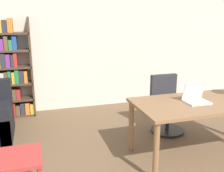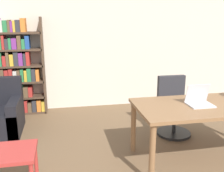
% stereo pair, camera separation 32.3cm
% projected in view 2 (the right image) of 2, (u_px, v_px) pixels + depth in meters
% --- Properties ---
extents(wall_back, '(8.00, 0.06, 2.70)m').
position_uv_depth(wall_back, '(101.00, 42.00, 5.36)').
color(wall_back, beige).
rests_on(wall_back, ground_plane).
extents(desk, '(1.78, 0.90, 0.77)m').
position_uv_depth(desk, '(205.00, 111.00, 3.35)').
color(desk, olive).
rests_on(desk, ground_plane).
extents(laptop, '(0.31, 0.25, 0.26)m').
position_uv_depth(laptop, '(199.00, 100.00, 3.30)').
color(laptop, silver).
rests_on(laptop, desk).
extents(office_chair, '(0.54, 0.54, 0.93)m').
position_uv_depth(office_chair, '(173.00, 109.00, 4.22)').
color(office_chair, black).
rests_on(office_chair, ground_plane).
extents(side_table_blue, '(0.55, 0.47, 0.54)m').
position_uv_depth(side_table_blue, '(9.00, 160.00, 2.63)').
color(side_table_blue, '#B2332D').
rests_on(side_table_blue, ground_plane).
extents(bookshelf, '(0.92, 0.28, 1.86)m').
position_uv_depth(bookshelf, '(17.00, 70.00, 5.00)').
color(bookshelf, '#4C3828').
rests_on(bookshelf, ground_plane).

